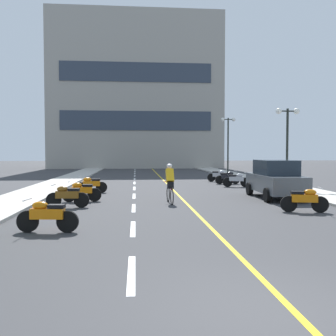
{
  "coord_description": "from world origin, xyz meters",
  "views": [
    {
      "loc": [
        -1.92,
        -4.75,
        2.2
      ],
      "look_at": [
        0.31,
        21.05,
        1.1
      ],
      "focal_mm": 40.22,
      "sensor_mm": 36.0,
      "label": 1
    }
  ],
  "objects_px": {
    "motorcycle_1": "(47,215)",
    "cyclist_rider": "(170,183)",
    "motorcycle_7": "(228,177)",
    "street_lamp_mid": "(287,129)",
    "parked_car_near": "(275,179)",
    "motorcycle_3": "(67,196)",
    "motorcycle_6": "(237,180)",
    "motorcycle_8": "(219,175)",
    "street_lamp_far": "(228,133)",
    "motorcycle_5": "(91,184)",
    "motorcycle_2": "(305,200)",
    "motorcycle_4": "(82,191)"
  },
  "relations": [
    {
      "from": "parked_car_near",
      "to": "cyclist_rider",
      "type": "distance_m",
      "value": 5.3
    },
    {
      "from": "motorcycle_1",
      "to": "motorcycle_4",
      "type": "relative_size",
      "value": 1.0
    },
    {
      "from": "motorcycle_6",
      "to": "motorcycle_7",
      "type": "relative_size",
      "value": 1.0
    },
    {
      "from": "motorcycle_4",
      "to": "motorcycle_7",
      "type": "xyz_separation_m",
      "value": [
        8.66,
        8.4,
        0.0
      ]
    },
    {
      "from": "street_lamp_mid",
      "to": "motorcycle_6",
      "type": "height_order",
      "value": "street_lamp_mid"
    },
    {
      "from": "street_lamp_mid",
      "to": "cyclist_rider",
      "type": "distance_m",
      "value": 9.95
    },
    {
      "from": "motorcycle_1",
      "to": "motorcycle_8",
      "type": "distance_m",
      "value": 18.93
    },
    {
      "from": "motorcycle_5",
      "to": "motorcycle_6",
      "type": "height_order",
      "value": "same"
    },
    {
      "from": "motorcycle_1",
      "to": "motorcycle_7",
      "type": "bearing_deg",
      "value": 59.54
    },
    {
      "from": "street_lamp_far",
      "to": "motorcycle_6",
      "type": "xyz_separation_m",
      "value": [
        -2.73,
        -13.19,
        -3.6
      ]
    },
    {
      "from": "parked_car_near",
      "to": "cyclist_rider",
      "type": "xyz_separation_m",
      "value": [
        -5.15,
        -1.24,
        -0.03
      ]
    },
    {
      "from": "parked_car_near",
      "to": "motorcycle_7",
      "type": "relative_size",
      "value": 2.49
    },
    {
      "from": "motorcycle_2",
      "to": "street_lamp_far",
      "type": "bearing_deg",
      "value": 82.8
    },
    {
      "from": "motorcycle_4",
      "to": "motorcycle_6",
      "type": "height_order",
      "value": "same"
    },
    {
      "from": "street_lamp_far",
      "to": "motorcycle_1",
      "type": "height_order",
      "value": "street_lamp_far"
    },
    {
      "from": "motorcycle_3",
      "to": "street_lamp_mid",
      "type": "bearing_deg",
      "value": 30.08
    },
    {
      "from": "motorcycle_2",
      "to": "motorcycle_1",
      "type": "bearing_deg",
      "value": -162.52
    },
    {
      "from": "motorcycle_4",
      "to": "motorcycle_6",
      "type": "relative_size",
      "value": 1.01
    },
    {
      "from": "motorcycle_7",
      "to": "motorcycle_6",
      "type": "bearing_deg",
      "value": -88.8
    },
    {
      "from": "motorcycle_5",
      "to": "cyclist_rider",
      "type": "distance_m",
      "value": 5.69
    },
    {
      "from": "street_lamp_mid",
      "to": "motorcycle_6",
      "type": "xyz_separation_m",
      "value": [
        -2.75,
        1.22,
        -3.13
      ]
    },
    {
      "from": "motorcycle_6",
      "to": "motorcycle_8",
      "type": "relative_size",
      "value": 1.02
    },
    {
      "from": "street_lamp_mid",
      "to": "parked_car_near",
      "type": "bearing_deg",
      "value": -118.16
    },
    {
      "from": "motorcycle_1",
      "to": "cyclist_rider",
      "type": "bearing_deg",
      "value": 55.36
    },
    {
      "from": "motorcycle_6",
      "to": "cyclist_rider",
      "type": "xyz_separation_m",
      "value": [
        -4.85,
        -7.04,
        0.41
      ]
    },
    {
      "from": "motorcycle_5",
      "to": "parked_car_near",
      "type": "bearing_deg",
      "value": -18.09
    },
    {
      "from": "motorcycle_5",
      "to": "motorcycle_2",
      "type": "bearing_deg",
      "value": -39.92
    },
    {
      "from": "cyclist_rider",
      "to": "motorcycle_6",
      "type": "bearing_deg",
      "value": 55.45
    },
    {
      "from": "street_lamp_mid",
      "to": "parked_car_near",
      "type": "relative_size",
      "value": 1.11
    },
    {
      "from": "motorcycle_1",
      "to": "motorcycle_6",
      "type": "relative_size",
      "value": 1.0
    },
    {
      "from": "motorcycle_3",
      "to": "parked_car_near",
      "type": "bearing_deg",
      "value": 13.49
    },
    {
      "from": "motorcycle_3",
      "to": "motorcycle_6",
      "type": "distance_m",
      "value": 12.07
    },
    {
      "from": "motorcycle_6",
      "to": "motorcycle_8",
      "type": "bearing_deg",
      "value": 92.26
    },
    {
      "from": "motorcycle_4",
      "to": "motorcycle_6",
      "type": "distance_m",
      "value": 10.74
    },
    {
      "from": "motorcycle_5",
      "to": "motorcycle_8",
      "type": "xyz_separation_m",
      "value": [
        8.53,
        7.09,
        0.0
      ]
    },
    {
      "from": "street_lamp_far",
      "to": "motorcycle_4",
      "type": "bearing_deg",
      "value": -120.4
    },
    {
      "from": "motorcycle_1",
      "to": "motorcycle_5",
      "type": "height_order",
      "value": "same"
    },
    {
      "from": "street_lamp_mid",
      "to": "parked_car_near",
      "type": "xyz_separation_m",
      "value": [
        -2.45,
        -4.58,
        -2.68
      ]
    },
    {
      "from": "motorcycle_8",
      "to": "motorcycle_6",
      "type": "bearing_deg",
      "value": -87.74
    },
    {
      "from": "motorcycle_4",
      "to": "motorcycle_5",
      "type": "xyz_separation_m",
      "value": [
        0.01,
        3.43,
        0.0
      ]
    },
    {
      "from": "motorcycle_7",
      "to": "motorcycle_2",
      "type": "bearing_deg",
      "value": -90.72
    },
    {
      "from": "street_lamp_far",
      "to": "motorcycle_8",
      "type": "bearing_deg",
      "value": -107.92
    },
    {
      "from": "motorcycle_3",
      "to": "motorcycle_6",
      "type": "relative_size",
      "value": 1.01
    },
    {
      "from": "motorcycle_7",
      "to": "cyclist_rider",
      "type": "distance_m",
      "value": 10.34
    },
    {
      "from": "street_lamp_mid",
      "to": "cyclist_rider",
      "type": "height_order",
      "value": "street_lamp_mid"
    },
    {
      "from": "motorcycle_3",
      "to": "motorcycle_7",
      "type": "height_order",
      "value": "same"
    },
    {
      "from": "motorcycle_7",
      "to": "motorcycle_4",
      "type": "bearing_deg",
      "value": -135.85
    },
    {
      "from": "motorcycle_1",
      "to": "motorcycle_6",
      "type": "bearing_deg",
      "value": 55.41
    },
    {
      "from": "parked_car_near",
      "to": "motorcycle_4",
      "type": "distance_m",
      "value": 9.02
    },
    {
      "from": "motorcycle_3",
      "to": "motorcycle_6",
      "type": "xyz_separation_m",
      "value": [
        9.01,
        8.03,
        0.0
      ]
    }
  ]
}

